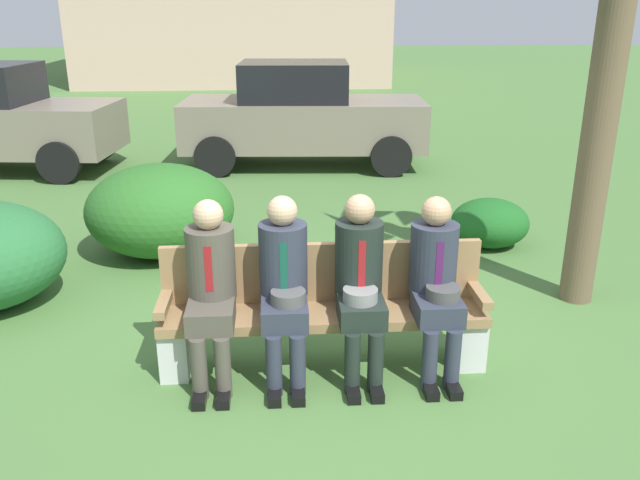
{
  "coord_description": "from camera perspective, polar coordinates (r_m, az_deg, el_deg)",
  "views": [
    {
      "loc": [
        -0.37,
        -4.48,
        2.53
      ],
      "look_at": [
        -0.05,
        0.14,
        0.85
      ],
      "focal_mm": 36.51,
      "sensor_mm": 36.0,
      "label": 1
    }
  ],
  "objects": [
    {
      "name": "seated_man_centerright",
      "position": [
        4.56,
        3.53,
        -3.39
      ],
      "size": [
        0.34,
        0.72,
        1.31
      ],
      "color": "#1E2823",
      "rests_on": "ground"
    },
    {
      "name": "shrub_far_lawn",
      "position": [
        7.41,
        14.66,
        1.46
      ],
      "size": [
        0.85,
        0.78,
        0.53
      ],
      "primitive_type": "ellipsoid",
      "color": "#1C5A20",
      "rests_on": "ground"
    },
    {
      "name": "seated_man_leftmost",
      "position": [
        4.55,
        -9.56,
        -3.73
      ],
      "size": [
        0.34,
        0.72,
        1.29
      ],
      "color": "#4C473D",
      "rests_on": "ground"
    },
    {
      "name": "parked_car_far",
      "position": [
        10.82,
        -1.62,
        10.89
      ],
      "size": [
        3.99,
        1.9,
        1.68
      ],
      "color": "slate",
      "rests_on": "ground"
    },
    {
      "name": "seated_man_rightmost",
      "position": [
        4.66,
        10.12,
        -3.32
      ],
      "size": [
        0.34,
        0.72,
        1.28
      ],
      "color": "#2D3342",
      "rests_on": "ground"
    },
    {
      "name": "seated_man_centerleft",
      "position": [
        4.52,
        -3.18,
        -3.57
      ],
      "size": [
        0.34,
        0.72,
        1.31
      ],
      "color": "#2D3342",
      "rests_on": "ground"
    },
    {
      "name": "shrub_near_bench",
      "position": [
        7.08,
        -13.81,
        2.56
      ],
      "size": [
        1.55,
        1.42,
        0.97
      ],
      "primitive_type": "ellipsoid",
      "color": "#2A6323",
      "rests_on": "ground"
    },
    {
      "name": "park_bench",
      "position": [
        4.78,
        0.28,
        -6.05
      ],
      "size": [
        2.34,
        0.44,
        0.9
      ],
      "color": "#99754C",
      "rests_on": "ground"
    },
    {
      "name": "ground_plane",
      "position": [
        5.16,
        0.7,
        -9.45
      ],
      "size": [
        80.0,
        80.0,
        0.0
      ],
      "primitive_type": "plane",
      "color": "#487138"
    }
  ]
}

